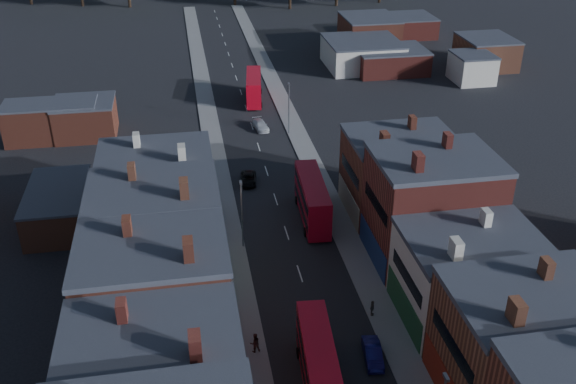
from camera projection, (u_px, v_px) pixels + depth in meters
name	position (u px, v px, depth m)	size (l,w,h in m)	color
pavement_west	(217.00, 168.00, 87.71)	(3.00, 200.00, 0.12)	gray
pavement_east	(310.00, 161.00, 89.69)	(3.00, 200.00, 0.12)	gray
lamp_post_2	(242.00, 210.00, 68.39)	(0.25, 0.70, 8.12)	slate
lamp_post_3	(289.00, 105.00, 95.92)	(0.25, 0.70, 8.12)	slate
bus_0	(318.00, 363.00, 51.37)	(3.33, 10.80, 4.60)	#B90A1D
bus_1	(312.00, 199.00, 74.67)	(3.37, 11.67, 4.99)	#A2091C
bus_2	(254.00, 87.00, 109.62)	(3.78, 10.90, 4.61)	#BD0818
car_1	(373.00, 353.00, 54.90)	(1.43, 4.09, 1.35)	#151357
car_2	(248.00, 179.00, 83.68)	(2.02, 4.37, 1.22)	black
car_3	(261.00, 125.00, 99.49)	(1.85, 4.54, 1.32)	silver
ped_1	(255.00, 343.00, 55.50)	(0.91, 0.50, 1.88)	#401D19
ped_3	(372.00, 308.00, 59.85)	(0.97, 0.44, 1.65)	#514C45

